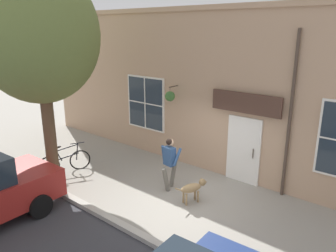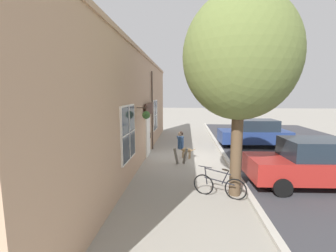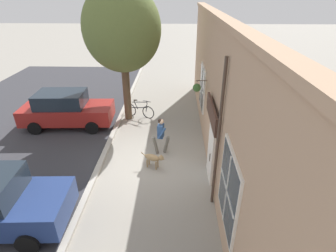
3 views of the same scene
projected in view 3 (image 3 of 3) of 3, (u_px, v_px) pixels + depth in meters
ground_plane at (152, 163)px, 10.31m from camera, size 90.00×90.00×0.00m
curb_and_road at (6, 160)px, 10.46m from camera, size 10.10×28.00×0.12m
storefront_facade at (217, 101)px, 8.99m from camera, size 0.95×18.00×5.35m
pedestrian_walking at (161, 133)px, 10.52m from camera, size 0.75×0.60×1.60m
dog_on_leash at (154, 158)px, 9.87m from camera, size 0.97×0.49×0.66m
street_tree_by_curb at (122, 31)px, 11.84m from camera, size 3.57×3.21×6.45m
leaning_bicycle at (139, 110)px, 13.86m from camera, size 1.65×0.65×1.00m
parked_car_nearest_curb at (66, 109)px, 12.75m from camera, size 4.38×2.09×1.75m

